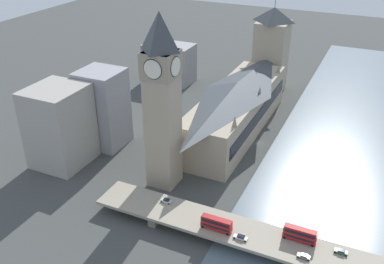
{
  "coord_description": "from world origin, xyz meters",
  "views": [
    {
      "loc": [
        -45.82,
        175.91,
        102.08
      ],
      "look_at": [
        19.52,
        35.02,
        18.84
      ],
      "focal_mm": 40.0,
      "sensor_mm": 36.0,
      "label": 1
    }
  ],
  "objects_px": {
    "double_decker_bus_mid": "(216,223)",
    "car_northbound_tail": "(166,201)",
    "parliament_hall": "(237,107)",
    "victoria_tower": "(271,50)",
    "car_southbound_lead": "(304,256)",
    "car_northbound_lead": "(241,237)",
    "double_decker_bus_lead": "(300,234)",
    "road_bridge": "(305,252)",
    "car_southbound_mid": "(341,251)",
    "clock_tower": "(162,98)"
  },
  "relations": [
    {
      "from": "victoria_tower",
      "to": "clock_tower",
      "type": "bearing_deg",
      "value": 84.5
    },
    {
      "from": "road_bridge",
      "to": "double_decker_bus_mid",
      "type": "distance_m",
      "value": 29.85
    },
    {
      "from": "clock_tower",
      "to": "double_decker_bus_lead",
      "type": "distance_m",
      "value": 68.39
    },
    {
      "from": "car_northbound_tail",
      "to": "car_southbound_mid",
      "type": "distance_m",
      "value": 62.04
    },
    {
      "from": "road_bridge",
      "to": "car_southbound_mid",
      "type": "distance_m",
      "value": 10.86
    },
    {
      "from": "parliament_hall",
      "to": "car_northbound_tail",
      "type": "bearing_deg",
      "value": 89.26
    },
    {
      "from": "parliament_hall",
      "to": "car_northbound_tail",
      "type": "xyz_separation_m",
      "value": [
        0.95,
        73.15,
        -7.38
      ]
    },
    {
      "from": "victoria_tower",
      "to": "car_southbound_lead",
      "type": "bearing_deg",
      "value": 110.13
    },
    {
      "from": "parliament_hall",
      "to": "car_southbound_mid",
      "type": "xyz_separation_m",
      "value": [
        -61.09,
        73.07,
        -7.39
      ]
    },
    {
      "from": "car_southbound_lead",
      "to": "double_decker_bus_lead",
      "type": "bearing_deg",
      "value": -67.22
    },
    {
      "from": "road_bridge",
      "to": "car_southbound_mid",
      "type": "height_order",
      "value": "car_southbound_mid"
    },
    {
      "from": "double_decker_bus_lead",
      "to": "car_southbound_lead",
      "type": "height_order",
      "value": "double_decker_bus_lead"
    },
    {
      "from": "victoria_tower",
      "to": "double_decker_bus_lead",
      "type": "relative_size",
      "value": 5.03
    },
    {
      "from": "car_northbound_lead",
      "to": "car_southbound_lead",
      "type": "height_order",
      "value": "car_northbound_lead"
    },
    {
      "from": "double_decker_bus_mid",
      "to": "car_northbound_tail",
      "type": "xyz_separation_m",
      "value": [
        22.34,
        -6.14,
        -1.9
      ]
    },
    {
      "from": "victoria_tower",
      "to": "double_decker_bus_mid",
      "type": "distance_m",
      "value": 141.02
    },
    {
      "from": "victoria_tower",
      "to": "road_bridge",
      "type": "relative_size",
      "value": 0.36
    },
    {
      "from": "car_northbound_lead",
      "to": "car_northbound_tail",
      "type": "distance_m",
      "value": 32.07
    },
    {
      "from": "car_southbound_mid",
      "to": "clock_tower",
      "type": "bearing_deg",
      "value": -13.69
    },
    {
      "from": "double_decker_bus_mid",
      "to": "car_northbound_tail",
      "type": "bearing_deg",
      "value": -15.37
    },
    {
      "from": "car_southbound_lead",
      "to": "clock_tower",
      "type": "bearing_deg",
      "value": -21.6
    },
    {
      "from": "car_southbound_lead",
      "to": "victoria_tower",
      "type": "bearing_deg",
      "value": -69.87
    },
    {
      "from": "double_decker_bus_mid",
      "to": "car_southbound_mid",
      "type": "distance_m",
      "value": 40.24
    },
    {
      "from": "car_northbound_lead",
      "to": "double_decker_bus_lead",
      "type": "bearing_deg",
      "value": -157.19
    },
    {
      "from": "double_decker_bus_mid",
      "to": "victoria_tower",
      "type": "bearing_deg",
      "value": -81.18
    },
    {
      "from": "double_decker_bus_mid",
      "to": "road_bridge",
      "type": "bearing_deg",
      "value": -174.37
    },
    {
      "from": "clock_tower",
      "to": "double_decker_bus_mid",
      "type": "xyz_separation_m",
      "value": [
        -32.46,
        23.8,
        -30.17
      ]
    },
    {
      "from": "victoria_tower",
      "to": "double_decker_bus_lead",
      "type": "xyz_separation_m",
      "value": [
        -47.93,
        131.78,
        -17.49
      ]
    },
    {
      "from": "parliament_hall",
      "to": "victoria_tower",
      "type": "height_order",
      "value": "victoria_tower"
    },
    {
      "from": "road_bridge",
      "to": "car_southbound_mid",
      "type": "xyz_separation_m",
      "value": [
        -10.21,
        -3.32,
        1.62
      ]
    },
    {
      "from": "car_southbound_lead",
      "to": "parliament_hall",
      "type": "bearing_deg",
      "value": -57.54
    },
    {
      "from": "victoria_tower",
      "to": "double_decker_bus_mid",
      "type": "height_order",
      "value": "victoria_tower"
    },
    {
      "from": "double_decker_bus_lead",
      "to": "car_northbound_tail",
      "type": "xyz_separation_m",
      "value": [
        48.82,
        0.34,
        -2.03
      ]
    },
    {
      "from": "double_decker_bus_lead",
      "to": "car_northbound_lead",
      "type": "xyz_separation_m",
      "value": [
        17.53,
        7.37,
        -2.05
      ]
    },
    {
      "from": "parliament_hall",
      "to": "double_decker_bus_mid",
      "type": "xyz_separation_m",
      "value": [
        -21.39,
        79.29,
        -5.47
      ]
    },
    {
      "from": "parliament_hall",
      "to": "car_northbound_tail",
      "type": "height_order",
      "value": "parliament_hall"
    },
    {
      "from": "parliament_hall",
      "to": "double_decker_bus_mid",
      "type": "distance_m",
      "value": 82.31
    },
    {
      "from": "car_northbound_tail",
      "to": "clock_tower",
      "type": "bearing_deg",
      "value": -60.18
    },
    {
      "from": "double_decker_bus_lead",
      "to": "car_southbound_lead",
      "type": "bearing_deg",
      "value": 112.78
    },
    {
      "from": "clock_tower",
      "to": "double_decker_bus_mid",
      "type": "height_order",
      "value": "clock_tower"
    },
    {
      "from": "double_decker_bus_mid",
      "to": "car_southbound_lead",
      "type": "distance_m",
      "value": 29.59
    },
    {
      "from": "double_decker_bus_lead",
      "to": "double_decker_bus_mid",
      "type": "relative_size",
      "value": 1.0
    },
    {
      "from": "clock_tower",
      "to": "double_decker_bus_lead",
      "type": "height_order",
      "value": "clock_tower"
    },
    {
      "from": "clock_tower",
      "to": "victoria_tower",
      "type": "bearing_deg",
      "value": -95.5
    },
    {
      "from": "road_bridge",
      "to": "car_northbound_lead",
      "type": "relative_size",
      "value": 32.23
    },
    {
      "from": "car_southbound_lead",
      "to": "car_southbound_mid",
      "type": "bearing_deg",
      "value": -145.69
    },
    {
      "from": "car_northbound_lead",
      "to": "car_southbound_lead",
      "type": "bearing_deg",
      "value": -179.55
    },
    {
      "from": "car_northbound_tail",
      "to": "double_decker_bus_lead",
      "type": "bearing_deg",
      "value": -179.6
    },
    {
      "from": "double_decker_bus_lead",
      "to": "double_decker_bus_mid",
      "type": "xyz_separation_m",
      "value": [
        26.48,
        6.48,
        -0.12
      ]
    },
    {
      "from": "double_decker_bus_lead",
      "to": "road_bridge",
      "type": "bearing_deg",
      "value": 130.14
    }
  ]
}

